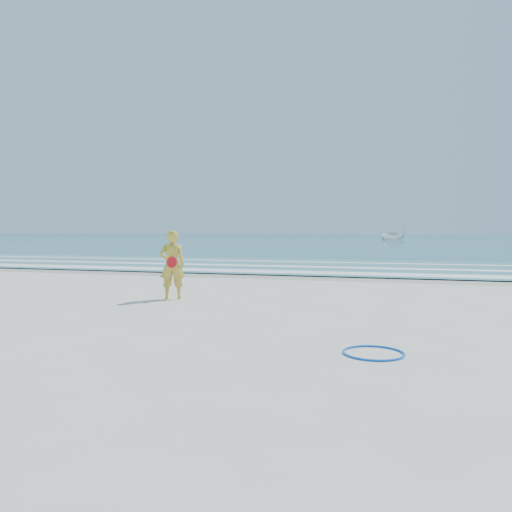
# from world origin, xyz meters

# --- Properties ---
(ground) EXTENTS (400.00, 400.00, 0.00)m
(ground) POSITION_xyz_m (0.00, 0.00, 0.00)
(ground) COLOR silver
(ground) RESTS_ON ground
(wet_sand) EXTENTS (400.00, 2.40, 0.00)m
(wet_sand) POSITION_xyz_m (0.00, 9.00, 0.00)
(wet_sand) COLOR #B2A893
(wet_sand) RESTS_ON ground
(ocean) EXTENTS (400.00, 190.00, 0.04)m
(ocean) POSITION_xyz_m (0.00, 105.00, 0.02)
(ocean) COLOR #19727F
(ocean) RESTS_ON ground
(shallow) EXTENTS (400.00, 10.00, 0.01)m
(shallow) POSITION_xyz_m (0.00, 14.00, 0.04)
(shallow) COLOR #59B7AD
(shallow) RESTS_ON ocean
(foam_near) EXTENTS (400.00, 1.40, 0.01)m
(foam_near) POSITION_xyz_m (0.00, 10.30, 0.05)
(foam_near) COLOR white
(foam_near) RESTS_ON shallow
(foam_mid) EXTENTS (400.00, 0.90, 0.01)m
(foam_mid) POSITION_xyz_m (0.00, 13.20, 0.05)
(foam_mid) COLOR white
(foam_mid) RESTS_ON shallow
(foam_far) EXTENTS (400.00, 0.60, 0.01)m
(foam_far) POSITION_xyz_m (0.00, 16.50, 0.05)
(foam_far) COLOR white
(foam_far) RESTS_ON shallow
(hoop) EXTENTS (0.91, 0.91, 0.03)m
(hoop) POSITION_xyz_m (4.04, -1.78, 0.02)
(hoop) COLOR blue
(hoop) RESTS_ON ground
(boat) EXTENTS (4.41, 2.78, 1.59)m
(boat) POSITION_xyz_m (2.84, 73.41, 0.84)
(boat) COLOR white
(boat) RESTS_ON ocean
(woman) EXTENTS (0.72, 0.60, 1.68)m
(woman) POSITION_xyz_m (-1.02, 2.42, 0.84)
(woman) COLOR gold
(woman) RESTS_ON ground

